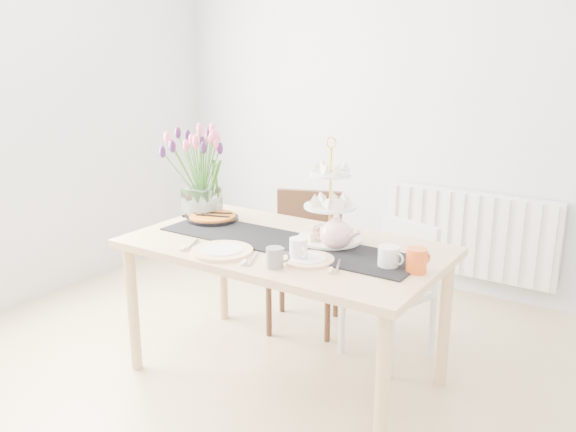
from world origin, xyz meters
The scene contains 16 objects.
room_shell centered at (0.00, 0.00, 1.30)m, with size 4.50×4.50×4.50m.
radiator centered at (0.50, 2.19, 0.45)m, with size 1.20×0.08×0.60m, color white.
dining_table centered at (0.04, 0.55, 0.67)m, with size 1.60×0.90×0.75m.
chair_brown centered at (-0.23, 1.20, 0.49)m, with size 0.54×0.54×0.84m.
chair_white centered at (0.42, 1.13, 0.44)m, with size 0.48×0.48×0.77m.
table_runner centered at (0.04, 0.55, 0.75)m, with size 1.40×0.35×0.01m, color black.
tulip_vase centered at (-0.65, 0.72, 1.09)m, with size 0.63×0.63×0.54m.
cake_stand centered at (0.21, 0.70, 0.89)m, with size 0.33×0.33×0.49m.
teapot centered at (0.30, 0.61, 0.83)m, with size 0.26×0.21×0.17m, color silver, non-canonical shape.
cream_jug centered at (0.62, 0.52, 0.80)m, with size 0.10×0.10×0.10m, color silver.
tart_tin centered at (-0.53, 0.67, 0.77)m, with size 0.30×0.30×0.04m.
mug_grey centered at (0.19, 0.24, 0.80)m, with size 0.08×0.08×0.09m, color slate.
mug_white centered at (0.22, 0.39, 0.80)m, with size 0.09×0.09×0.10m, color white.
mug_orange centered at (0.75, 0.53, 0.80)m, with size 0.09×0.09×0.11m, color #DC5218.
plate_left centered at (-0.14, 0.27, 0.76)m, with size 0.30×0.30×0.02m, color white.
plate_right centered at (0.27, 0.40, 0.76)m, with size 0.25×0.25×0.01m, color white.
Camera 1 is at (1.65, -1.90, 1.72)m, focal length 38.00 mm.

